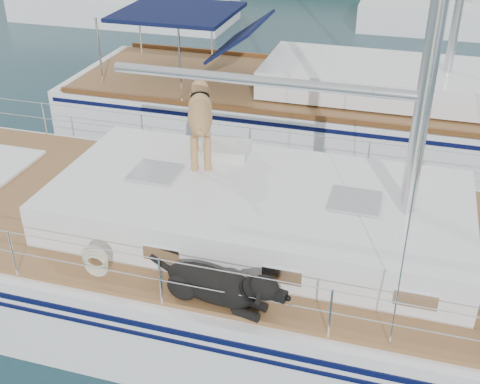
% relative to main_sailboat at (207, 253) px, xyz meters
% --- Properties ---
extents(ground, '(120.00, 120.00, 0.00)m').
position_rel_main_sailboat_xyz_m(ground, '(-0.09, 0.00, -0.68)').
color(ground, black).
rests_on(ground, ground).
extents(main_sailboat, '(12.00, 3.80, 14.01)m').
position_rel_main_sailboat_xyz_m(main_sailboat, '(0.00, 0.00, 0.00)').
color(main_sailboat, white).
rests_on(main_sailboat, ground).
extents(neighbor_sailboat, '(11.00, 3.50, 13.30)m').
position_rel_main_sailboat_xyz_m(neighbor_sailboat, '(0.72, 5.70, -0.05)').
color(neighbor_sailboat, white).
rests_on(neighbor_sailboat, ground).
extents(bg_boat_west, '(8.00, 3.00, 11.65)m').
position_rel_main_sailboat_xyz_m(bg_boat_west, '(-8.09, 14.00, -0.23)').
color(bg_boat_west, white).
rests_on(bg_boat_west, ground).
extents(bg_boat_center, '(7.20, 3.00, 11.65)m').
position_rel_main_sailboat_xyz_m(bg_boat_center, '(3.91, 16.00, -0.23)').
color(bg_boat_center, white).
rests_on(bg_boat_center, ground).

